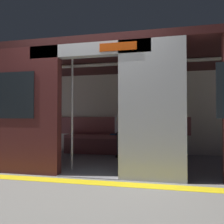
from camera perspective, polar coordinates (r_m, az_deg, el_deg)
The scene contains 8 objects.
ground_plane at distance 3.82m, azimuth -5.68°, elevation -15.12°, with size 60.00×60.00×0.00m, color gray.
platform_edge_strip at distance 3.55m, azimuth -7.28°, elevation -16.15°, with size 8.00×0.24×0.01m, color yellow.
train_car at distance 4.96m, azimuth -1.71°, elevation 4.98°, with size 6.40×2.83×2.18m.
bench_seat at distance 5.98m, azimuth 1.45°, elevation -6.60°, with size 2.75×0.44×0.48m.
person_seated at distance 5.88m, azimuth 3.17°, elevation -3.48°, with size 0.55×0.67×1.21m.
handbag at distance 5.94m, azimuth 7.21°, elevation -4.71°, with size 0.26×0.15×0.17m.
book at distance 6.06m, azimuth 0.53°, elevation -5.33°, with size 0.15×0.22×0.03m, color #26598C.
grab_pole_door at distance 4.22m, azimuth -9.48°, elevation 0.14°, with size 0.04×0.04×2.04m, color silver.
Camera 1 is at (-1.18, 3.52, 0.91)m, focal length 38.38 mm.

